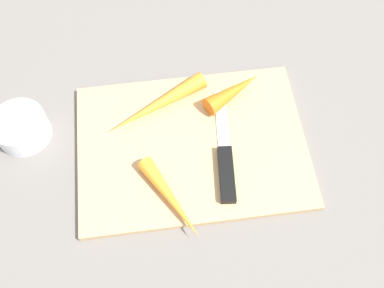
# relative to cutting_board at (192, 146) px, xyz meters

# --- Properties ---
(ground_plane) EXTENTS (1.40, 1.40, 0.00)m
(ground_plane) POSITION_rel_cutting_board_xyz_m (0.00, 0.00, -0.01)
(ground_plane) COLOR slate
(cutting_board) EXTENTS (0.36, 0.26, 0.01)m
(cutting_board) POSITION_rel_cutting_board_xyz_m (0.00, 0.00, 0.00)
(cutting_board) COLOR tan
(cutting_board) RESTS_ON ground_plane
(knife) EXTENTS (0.04, 0.20, 0.01)m
(knife) POSITION_rel_cutting_board_xyz_m (0.05, -0.05, 0.01)
(knife) COLOR #B7B7BC
(knife) RESTS_ON cutting_board
(carrot_longest) EXTENTS (0.17, 0.11, 0.03)m
(carrot_longest) POSITION_rel_cutting_board_xyz_m (-0.05, 0.07, 0.02)
(carrot_longest) COLOR orange
(carrot_longest) RESTS_ON cutting_board
(carrot_medium) EXTENTS (0.09, 0.14, 0.02)m
(carrot_medium) POSITION_rel_cutting_board_xyz_m (-0.04, -0.09, 0.02)
(carrot_medium) COLOR orange
(carrot_medium) RESTS_ON cutting_board
(carrot_shortest) EXTENTS (0.11, 0.08, 0.03)m
(carrot_shortest) POSITION_rel_cutting_board_xyz_m (0.08, 0.08, 0.02)
(carrot_shortest) COLOR orange
(carrot_shortest) RESTS_ON cutting_board
(small_bowl) EXTENTS (0.09, 0.09, 0.04)m
(small_bowl) POSITION_rel_cutting_board_xyz_m (-0.27, 0.06, 0.01)
(small_bowl) COLOR silver
(small_bowl) RESTS_ON ground_plane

